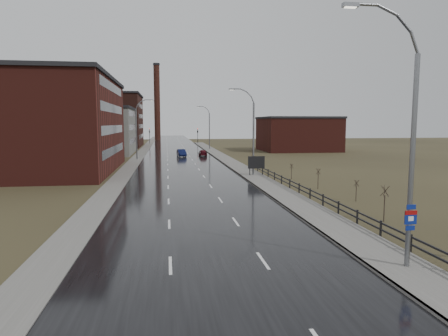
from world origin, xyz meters
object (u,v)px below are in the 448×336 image
object	(u,v)px
streetlight_main	(407,142)
car_far	(203,153)
billboard	(256,163)
car_near	(182,153)

from	to	relation	value
streetlight_main	car_far	size ratio (longest dim) A/B	3.04
billboard	car_near	bearing A→B (deg)	104.81
billboard	car_near	size ratio (longest dim) A/B	0.59
car_near	car_far	xyz separation A→B (m)	(4.53, 1.08, -0.07)
car_near	car_far	bearing A→B (deg)	7.88
billboard	car_far	xyz separation A→B (m)	(-3.97, 33.21, -1.09)
car_near	car_far	distance (m)	4.65
streetlight_main	car_far	bearing A→B (deg)	92.87
billboard	car_near	distance (m)	33.26
billboard	streetlight_main	bearing A→B (deg)	-91.07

